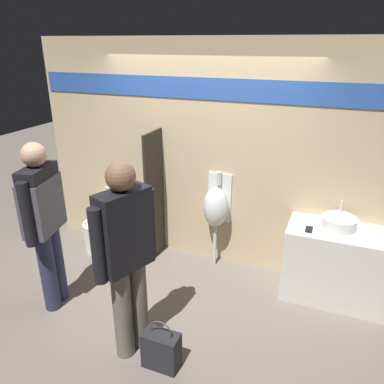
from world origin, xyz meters
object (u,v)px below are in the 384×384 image
at_px(sink_basin, 339,222).
at_px(person_in_vest, 44,216).
at_px(urinal_near_counter, 216,207).
at_px(toilet, 101,230).
at_px(shopping_bag, 161,350).
at_px(person_with_lanyard, 126,254).
at_px(cell_phone, 309,229).

bearing_deg(sink_basin, person_in_vest, -154.74).
bearing_deg(sink_basin, urinal_near_counter, 176.55).
distance_m(toilet, person_in_vest, 1.43).
distance_m(toilet, shopping_bag, 2.26).
xyz_separation_m(urinal_near_counter, person_in_vest, (-1.34, -1.37, 0.24)).
relative_size(toilet, person_with_lanyard, 0.44).
xyz_separation_m(sink_basin, person_in_vest, (-2.72, -1.29, 0.15)).
height_order(person_with_lanyard, shopping_bag, person_with_lanyard).
relative_size(sink_basin, shopping_bag, 0.75).
bearing_deg(toilet, shopping_bag, -42.46).
xyz_separation_m(sink_basin, cell_phone, (-0.28, -0.17, -0.05)).
height_order(urinal_near_counter, person_with_lanyard, person_with_lanyard).
xyz_separation_m(toilet, person_with_lanyard, (1.32, -1.43, 0.73)).
bearing_deg(toilet, sink_basin, 2.09).
relative_size(sink_basin, urinal_near_counter, 0.30).
relative_size(sink_basin, toilet, 0.45).
bearing_deg(urinal_near_counter, person_with_lanyard, -98.47).
distance_m(sink_basin, cell_phone, 0.33).
xyz_separation_m(sink_basin, shopping_bag, (-1.28, -1.63, -0.71)).
bearing_deg(shopping_bag, cell_phone, 55.45).
bearing_deg(person_in_vest, shopping_bag, -116.78).
relative_size(toilet, shopping_bag, 1.67).
xyz_separation_m(urinal_near_counter, shopping_bag, (0.10, -1.71, -0.62)).
bearing_deg(cell_phone, toilet, 178.64).
bearing_deg(urinal_near_counter, person_in_vest, -134.42).
height_order(urinal_near_counter, shopping_bag, urinal_near_counter).
height_order(cell_phone, urinal_near_counter, urinal_near_counter).
height_order(sink_basin, person_with_lanyard, person_with_lanyard).
height_order(person_in_vest, person_with_lanyard, person_with_lanyard).
bearing_deg(shopping_bag, person_in_vest, 166.54).
distance_m(sink_basin, person_in_vest, 3.02).
relative_size(cell_phone, toilet, 0.17).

